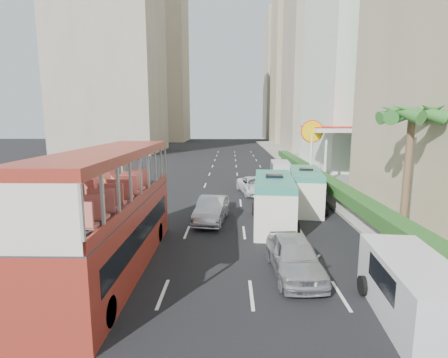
{
  "coord_description": "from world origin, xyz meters",
  "views": [
    {
      "loc": [
        -1.16,
        -13.67,
        6.22
      ],
      "look_at": [
        -1.5,
        4.0,
        3.2
      ],
      "focal_mm": 28.0,
      "sensor_mm": 36.0,
      "label": 1
    }
  ],
  "objects_px": {
    "minibus_near": "(273,201)",
    "shell_station": "(337,153)",
    "panel_van_near": "(413,291)",
    "panel_van_far": "(280,170)",
    "van_asset": "(254,193)",
    "double_decker_bus": "(112,211)",
    "minibus_far": "(305,189)",
    "car_silver_lane_b": "(294,274)",
    "palm_tree": "(407,176)",
    "car_silver_lane_a": "(212,221)"
  },
  "relations": [
    {
      "from": "car_silver_lane_b",
      "to": "van_asset",
      "type": "bearing_deg",
      "value": 88.75
    },
    {
      "from": "car_silver_lane_b",
      "to": "panel_van_far",
      "type": "height_order",
      "value": "panel_van_far"
    },
    {
      "from": "double_decker_bus",
      "to": "minibus_near",
      "type": "distance_m",
      "value": 9.89
    },
    {
      "from": "car_silver_lane_b",
      "to": "shell_station",
      "type": "xyz_separation_m",
      "value": [
        8.58,
        23.28,
        2.75
      ]
    },
    {
      "from": "van_asset",
      "to": "panel_van_near",
      "type": "distance_m",
      "value": 19.36
    },
    {
      "from": "panel_van_near",
      "to": "panel_van_far",
      "type": "height_order",
      "value": "panel_van_near"
    },
    {
      "from": "minibus_near",
      "to": "panel_van_far",
      "type": "xyz_separation_m",
      "value": [
        2.76,
        16.64,
        -0.54
      ]
    },
    {
      "from": "minibus_far",
      "to": "shell_station",
      "type": "relative_size",
      "value": 0.77
    },
    {
      "from": "minibus_far",
      "to": "palm_tree",
      "type": "distance_m",
      "value": 7.76
    },
    {
      "from": "minibus_near",
      "to": "car_silver_lane_a",
      "type": "bearing_deg",
      "value": 175.37
    },
    {
      "from": "double_decker_bus",
      "to": "minibus_near",
      "type": "xyz_separation_m",
      "value": [
        7.38,
        6.49,
        -1.09
      ]
    },
    {
      "from": "panel_van_far",
      "to": "minibus_far",
      "type": "bearing_deg",
      "value": -86.93
    },
    {
      "from": "minibus_near",
      "to": "minibus_far",
      "type": "relative_size",
      "value": 1.06
    },
    {
      "from": "double_decker_bus",
      "to": "minibus_far",
      "type": "xyz_separation_m",
      "value": [
        10.09,
        10.51,
        -1.17
      ]
    },
    {
      "from": "van_asset",
      "to": "shell_station",
      "type": "distance_m",
      "value": 12.14
    },
    {
      "from": "van_asset",
      "to": "panel_van_far",
      "type": "height_order",
      "value": "panel_van_far"
    },
    {
      "from": "car_silver_lane_a",
      "to": "shell_station",
      "type": "xyz_separation_m",
      "value": [
        12.33,
        15.89,
        2.75
      ]
    },
    {
      "from": "car_silver_lane_b",
      "to": "palm_tree",
      "type": "bearing_deg",
      "value": 30.59
    },
    {
      "from": "double_decker_bus",
      "to": "palm_tree",
      "type": "relative_size",
      "value": 1.72
    },
    {
      "from": "double_decker_bus",
      "to": "shell_station",
      "type": "relative_size",
      "value": 1.38
    },
    {
      "from": "minibus_far",
      "to": "van_asset",
      "type": "bearing_deg",
      "value": 131.11
    },
    {
      "from": "panel_van_near",
      "to": "shell_station",
      "type": "distance_m",
      "value": 27.13
    },
    {
      "from": "minibus_far",
      "to": "palm_tree",
      "type": "height_order",
      "value": "palm_tree"
    },
    {
      "from": "palm_tree",
      "to": "minibus_far",
      "type": "bearing_deg",
      "value": 119.66
    },
    {
      "from": "car_silver_lane_a",
      "to": "panel_van_near",
      "type": "relative_size",
      "value": 0.93
    },
    {
      "from": "van_asset",
      "to": "minibus_near",
      "type": "xyz_separation_m",
      "value": [
        0.51,
        -9.0,
        1.44
      ]
    },
    {
      "from": "minibus_near",
      "to": "minibus_far",
      "type": "bearing_deg",
      "value": 60.95
    },
    {
      "from": "double_decker_bus",
      "to": "car_silver_lane_b",
      "type": "distance_m",
      "value": 7.84
    },
    {
      "from": "van_asset",
      "to": "minibus_far",
      "type": "xyz_separation_m",
      "value": [
        3.22,
        -4.97,
        1.36
      ]
    },
    {
      "from": "panel_van_near",
      "to": "panel_van_far",
      "type": "xyz_separation_m",
      "value": [
        -0.37,
        26.63,
        -0.08
      ]
    },
    {
      "from": "car_silver_lane_b",
      "to": "minibus_near",
      "type": "relative_size",
      "value": 0.71
    },
    {
      "from": "car_silver_lane_a",
      "to": "minibus_far",
      "type": "relative_size",
      "value": 0.75
    },
    {
      "from": "car_silver_lane_a",
      "to": "car_silver_lane_b",
      "type": "height_order",
      "value": "car_silver_lane_b"
    },
    {
      "from": "palm_tree",
      "to": "panel_van_near",
      "type": "bearing_deg",
      "value": -113.68
    },
    {
      "from": "car_silver_lane_a",
      "to": "van_asset",
      "type": "distance_m",
      "value": 8.96
    },
    {
      "from": "minibus_near",
      "to": "shell_station",
      "type": "distance_m",
      "value": 18.67
    },
    {
      "from": "panel_van_far",
      "to": "palm_tree",
      "type": "height_order",
      "value": "palm_tree"
    },
    {
      "from": "panel_van_near",
      "to": "palm_tree",
      "type": "bearing_deg",
      "value": 71.3
    },
    {
      "from": "palm_tree",
      "to": "shell_station",
      "type": "relative_size",
      "value": 0.8
    },
    {
      "from": "van_asset",
      "to": "panel_van_far",
      "type": "distance_m",
      "value": 8.36
    },
    {
      "from": "panel_van_near",
      "to": "shell_station",
      "type": "relative_size",
      "value": 0.62
    },
    {
      "from": "double_decker_bus",
      "to": "car_silver_lane_a",
      "type": "bearing_deg",
      "value": 62.68
    },
    {
      "from": "minibus_near",
      "to": "palm_tree",
      "type": "bearing_deg",
      "value": -16.22
    },
    {
      "from": "panel_van_far",
      "to": "minibus_near",
      "type": "bearing_deg",
      "value": -96.15
    },
    {
      "from": "minibus_far",
      "to": "panel_van_far",
      "type": "bearing_deg",
      "value": 97.99
    },
    {
      "from": "van_asset",
      "to": "palm_tree",
      "type": "relative_size",
      "value": 0.77
    },
    {
      "from": "minibus_far",
      "to": "double_decker_bus",
      "type": "bearing_deg",
      "value": -125.67
    },
    {
      "from": "car_silver_lane_a",
      "to": "van_asset",
      "type": "xyz_separation_m",
      "value": [
        3.2,
        8.37,
        0.0
      ]
    },
    {
      "from": "van_asset",
      "to": "shell_station",
      "type": "xyz_separation_m",
      "value": [
        9.13,
        7.52,
        2.75
      ]
    },
    {
      "from": "car_silver_lane_b",
      "to": "shell_station",
      "type": "height_order",
      "value": "shell_station"
    }
  ]
}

